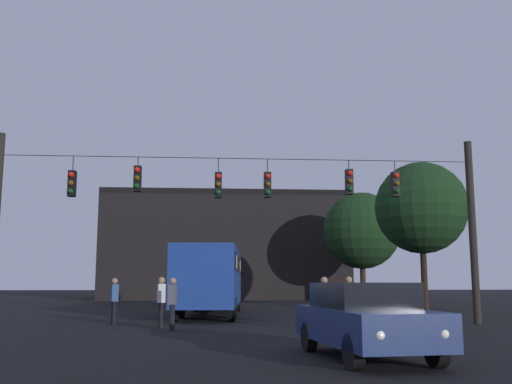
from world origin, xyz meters
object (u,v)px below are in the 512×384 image
city_bus (211,275)px  tree_behind_building (421,208)px  tree_left_silhouette (362,231)px  car_far_left (206,294)px  pedestrian_trailing (324,300)px  car_near_right (365,319)px  pedestrian_crossing_right (114,298)px  pedestrian_crossing_left (161,299)px  pedestrian_crossing_center (349,299)px  pedestrian_near_bus (172,301)px

city_bus → tree_behind_building: tree_behind_building is taller
tree_left_silhouette → tree_behind_building: 12.38m
car_far_left → pedestrian_trailing: size_ratio=2.58×
car_near_right → pedestrian_crossing_right: (-6.69, 10.00, 0.15)m
pedestrian_crossing_right → tree_behind_building: (15.13, 9.44, 4.66)m
car_near_right → tree_left_silhouette: (8.24, 31.82, 4.62)m
tree_left_silhouette → pedestrian_crossing_right: bearing=-124.4°
pedestrian_crossing_left → pedestrian_crossing_right: size_ratio=1.01×
tree_left_silhouette → car_near_right: bearing=-104.5°
car_near_right → tree_left_silhouette: tree_left_silhouette is taller
tree_behind_building → pedestrian_crossing_right: bearing=-148.0°
car_near_right → tree_behind_building: size_ratio=0.55×
city_bus → tree_left_silhouette: (11.41, 16.26, 3.56)m
car_near_right → tree_behind_building: tree_behind_building is taller
pedestrian_crossing_center → pedestrian_trailing: 1.32m
car_near_right → pedestrian_trailing: bearing=86.0°
pedestrian_near_bus → pedestrian_crossing_right: bearing=128.1°
pedestrian_crossing_right → tree_left_silhouette: bearing=55.6°
pedestrian_crossing_center → pedestrian_crossing_right: (-8.17, 2.35, -0.03)m
car_far_left → pedestrian_near_bus: pedestrian_near_bus is taller
pedestrian_crossing_right → car_far_left: bearing=77.5°
pedestrian_near_bus → tree_left_silhouette: 28.16m
car_far_left → pedestrian_trailing: bearing=-77.1°
car_far_left → tree_left_silhouette: 14.71m
tree_left_silhouette → pedestrian_crossing_left: bearing=-119.1°
pedestrian_trailing → pedestrian_crossing_center: bearing=40.5°
car_far_left → tree_behind_building: tree_behind_building is taller
city_bus → pedestrian_crossing_center: (4.65, -7.91, -0.89)m
pedestrian_crossing_left → tree_left_silhouette: bearing=60.9°
pedestrian_crossing_right → pedestrian_near_bus: bearing=-51.9°
pedestrian_crossing_center → pedestrian_crossing_left: bearing=174.0°
pedestrian_crossing_right → tree_behind_building: bearing=32.0°
pedestrian_crossing_left → pedestrian_trailing: size_ratio=1.00×
car_near_right → pedestrian_trailing: size_ratio=2.64×
pedestrian_crossing_left → pedestrian_near_bus: size_ratio=1.02×
pedestrian_crossing_center → pedestrian_trailing: pedestrian_crossing_center is taller
pedestrian_crossing_right → pedestrian_near_bus: pedestrian_crossing_right is taller
car_near_right → car_far_left: size_ratio=1.02×
car_near_right → pedestrian_crossing_left: (-4.84, 8.31, 0.17)m
car_far_left → tree_behind_building: size_ratio=0.54×
pedestrian_near_bus → pedestrian_crossing_center: bearing=5.9°
car_far_left → pedestrian_crossing_left: bearing=-94.7°
car_near_right → pedestrian_crossing_center: (1.48, 7.65, 0.18)m
pedestrian_trailing → pedestrian_near_bus: bearing=177.0°
car_near_right → tree_left_silhouette: size_ratio=0.54×
car_far_left → pedestrian_near_bus: (-0.84, -17.26, 0.15)m
car_far_left → car_near_right: bearing=-81.7°
city_bus → pedestrian_near_bus: size_ratio=6.68×
pedestrian_crossing_left → pedestrian_crossing_center: (6.32, -0.66, 0.01)m
pedestrian_crossing_center → tree_left_silhouette: tree_left_silhouette is taller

